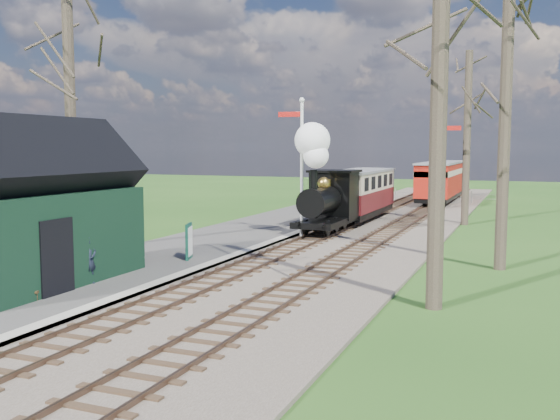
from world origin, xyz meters
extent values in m
plane|color=#234C17|center=(0.00, 0.00, 0.00)|extent=(140.00, 140.00, 0.00)
ellipsoid|color=#385B23|center=(-25.00, 60.00, -14.76)|extent=(57.60, 36.00, 16.20)
ellipsoid|color=#385B23|center=(10.00, 65.00, -18.04)|extent=(70.40, 44.00, 19.80)
ellipsoid|color=#385B23|center=(-8.00, 70.00, -16.40)|extent=(64.00, 40.00, 18.00)
cube|color=brown|center=(1.30, 22.00, 0.05)|extent=(8.00, 60.00, 0.10)
cube|color=brown|center=(-0.50, 22.00, 0.14)|extent=(0.07, 60.00, 0.12)
cube|color=brown|center=(0.50, 22.00, 0.14)|extent=(0.07, 60.00, 0.12)
cube|color=#38281C|center=(0.00, 22.00, 0.10)|extent=(1.60, 60.00, 0.09)
cube|color=brown|center=(2.10, 22.00, 0.14)|extent=(0.07, 60.00, 0.12)
cube|color=brown|center=(3.10, 22.00, 0.14)|extent=(0.07, 60.00, 0.12)
cube|color=#38281C|center=(2.60, 22.00, 0.10)|extent=(1.60, 60.00, 0.09)
cube|color=#474442|center=(-3.50, 14.00, 0.10)|extent=(5.00, 44.00, 0.20)
cube|color=#B2AD9E|center=(-1.20, 14.00, 0.10)|extent=(0.40, 44.00, 0.21)
cube|color=black|center=(-4.30, 4.00, 1.50)|extent=(3.00, 6.00, 2.60)
cube|color=black|center=(-4.30, 4.00, 3.35)|extent=(3.25, 6.30, 3.25)
cube|color=black|center=(-2.78, 3.00, 1.20)|extent=(0.06, 1.20, 2.00)
cylinder|color=silver|center=(-0.70, 16.00, 3.00)|extent=(0.14, 0.14, 6.00)
sphere|color=silver|center=(-0.70, 16.00, 6.10)|extent=(0.24, 0.24, 0.24)
cube|color=#B7140F|center=(-1.25, 16.00, 5.50)|extent=(1.10, 0.08, 0.22)
cube|color=black|center=(-0.70, 16.00, 4.40)|extent=(0.18, 0.06, 0.30)
cylinder|color=silver|center=(4.30, 22.00, 2.75)|extent=(0.14, 0.14, 5.50)
sphere|color=silver|center=(4.30, 22.00, 5.60)|extent=(0.24, 0.24, 0.24)
cube|color=#B7140F|center=(4.85, 22.00, 5.00)|extent=(1.10, 0.08, 0.22)
cube|color=black|center=(4.30, 22.00, 3.90)|extent=(0.18, 0.06, 0.30)
cylinder|color=#382D23|center=(-7.30, 9.00, 5.50)|extent=(0.41, 0.41, 11.00)
cylinder|color=#382D23|center=(6.50, 6.00, 6.00)|extent=(0.42, 0.42, 12.00)
cylinder|color=#382D23|center=(7.80, 12.00, 5.00)|extent=(0.40, 0.40, 10.00)
cylinder|color=#382D23|center=(5.50, 24.00, 4.50)|extent=(0.39, 0.39, 9.00)
cube|color=slate|center=(0.30, 36.00, 0.75)|extent=(12.60, 0.02, 0.01)
cube|color=slate|center=(0.30, 36.00, 0.45)|extent=(12.60, 0.02, 0.02)
cylinder|color=slate|center=(0.30, 36.00, 0.50)|extent=(0.08, 0.08, 1.00)
cube|color=black|center=(0.00, 17.31, 0.69)|extent=(1.86, 4.38, 0.27)
cylinder|color=black|center=(0.00, 16.65, 1.68)|extent=(1.20, 2.85, 1.20)
cube|color=black|center=(0.00, 18.63, 1.79)|extent=(1.97, 1.75, 2.19)
cylinder|color=black|center=(0.00, 15.56, 2.66)|extent=(0.31, 0.31, 0.88)
sphere|color=gold|center=(0.00, 16.98, 2.45)|extent=(0.57, 0.57, 0.57)
sphere|color=white|center=(0.10, 15.56, 3.71)|extent=(1.10, 1.10, 1.10)
sphere|color=white|center=(-0.10, 15.67, 4.36)|extent=(1.53, 1.53, 1.53)
cylinder|color=black|center=(-0.50, 16.00, 0.55)|extent=(0.11, 0.70, 0.70)
cylinder|color=black|center=(0.50, 16.00, 0.55)|extent=(0.11, 0.70, 0.70)
cube|color=black|center=(0.00, 23.31, 0.58)|extent=(2.08, 7.67, 0.33)
cube|color=#501215|center=(0.00, 23.31, 1.24)|extent=(2.19, 7.67, 0.99)
cube|color=#C7B597|center=(0.00, 23.31, 2.23)|extent=(2.19, 7.67, 0.99)
cube|color=slate|center=(0.00, 23.31, 2.77)|extent=(2.30, 7.89, 0.13)
cube|color=black|center=(2.60, 34.14, 0.58)|extent=(2.09, 5.49, 0.33)
cube|color=#A1180D|center=(2.60, 34.14, 1.24)|extent=(2.20, 5.49, 0.99)
cube|color=#C7B597|center=(2.60, 34.14, 2.23)|extent=(2.20, 5.49, 0.99)
cube|color=slate|center=(2.60, 34.14, 2.78)|extent=(2.31, 5.71, 0.13)
cube|color=black|center=(2.60, 39.64, 0.58)|extent=(2.09, 5.49, 0.33)
cube|color=#A1180D|center=(2.60, 39.64, 1.24)|extent=(2.20, 5.49, 0.99)
cube|color=#C7B597|center=(2.60, 39.64, 2.23)|extent=(2.20, 5.49, 0.99)
cube|color=slate|center=(2.60, 39.64, 2.78)|extent=(2.31, 5.71, 0.13)
cube|color=#0E4131|center=(-2.27, 8.89, 0.82)|extent=(0.37, 0.82, 1.23)
cube|color=silver|center=(-2.23, 8.91, 0.82)|extent=(0.27, 0.69, 1.01)
cube|color=#463219|center=(-3.19, 2.74, 0.42)|extent=(0.90, 1.39, 0.06)
cube|color=#463219|center=(-3.35, 2.67, 0.68)|extent=(0.59, 1.25, 0.58)
cube|color=#463219|center=(-3.05, 2.16, 0.30)|extent=(0.06, 0.06, 0.19)
cube|color=#463219|center=(-3.34, 3.31, 0.30)|extent=(0.06, 0.06, 0.19)
imported|color=#1B2231|center=(-2.87, 4.33, 0.89)|extent=(0.46, 0.58, 1.39)
camera|label=1|loc=(8.66, -9.75, 4.06)|focal=40.00mm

